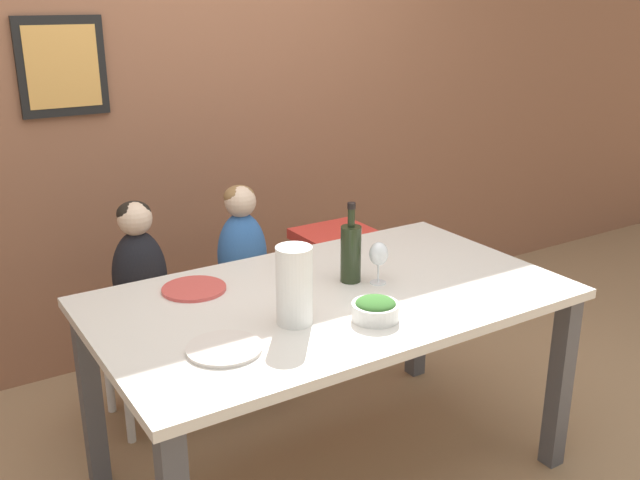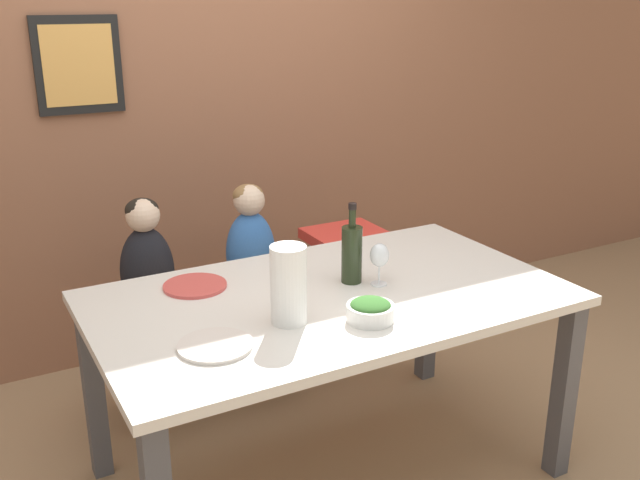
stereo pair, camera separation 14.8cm
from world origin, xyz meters
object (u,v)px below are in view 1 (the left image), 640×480
object	(u,v)px
dinner_plate_back_left	(194,289)
wine_bottle	(351,252)
salad_bowl_large	(375,309)
chair_right_highchair	(335,261)
wine_glass_near	(379,255)
person_child_left	(139,264)
paper_towel_roll	(294,285)
person_child_center	(242,244)
chair_far_center	(244,311)
chair_far_left	(145,335)
dinner_plate_front_left	(224,348)

from	to	relation	value
dinner_plate_back_left	wine_bottle	bearing A→B (deg)	-23.31
wine_bottle	salad_bowl_large	distance (m)	0.35
chair_right_highchair	dinner_plate_back_left	xyz separation A→B (m)	(-0.91, -0.45, 0.22)
wine_glass_near	chair_right_highchair	bearing A→B (deg)	67.70
person_child_left	paper_towel_roll	bearing A→B (deg)	-75.69
person_child_center	salad_bowl_large	distance (m)	1.00
chair_far_center	paper_towel_roll	bearing A→B (deg)	-105.52
chair_far_left	paper_towel_roll	world-z (taller)	paper_towel_roll
wine_glass_near	paper_towel_roll	bearing A→B (deg)	-163.76
chair_far_center	person_child_left	size ratio (longest dim) A/B	0.93
person_child_center	dinner_plate_back_left	xyz separation A→B (m)	(-0.41, -0.45, 0.04)
paper_towel_roll	dinner_plate_front_left	size ratio (longest dim) A/B	1.13
chair_far_center	paper_towel_roll	xyz separation A→B (m)	(-0.24, -0.88, 0.49)
wine_glass_near	person_child_left	bearing A→B (deg)	130.93
chair_right_highchair	dinner_plate_back_left	bearing A→B (deg)	-153.48
dinner_plate_back_left	person_child_center	bearing A→B (deg)	47.61
chair_far_left	paper_towel_roll	distance (m)	1.03
wine_bottle	wine_glass_near	size ratio (longest dim) A/B	1.91
salad_bowl_large	chair_far_center	bearing A→B (deg)	89.56
chair_far_left	person_child_left	bearing A→B (deg)	90.00
salad_bowl_large	dinner_plate_back_left	size ratio (longest dim) A/B	0.68
person_child_center	salad_bowl_large	world-z (taller)	person_child_center
wine_glass_near	dinner_plate_front_left	distance (m)	0.73
chair_right_highchair	paper_towel_roll	size ratio (longest dim) A/B	2.66
chair_far_left	person_child_center	world-z (taller)	person_child_center
wine_bottle	chair_far_left	bearing A→B (deg)	130.42
chair_far_center	chair_right_highchair	distance (m)	0.51
person_child_center	wine_glass_near	xyz separation A→B (m)	(0.19, -0.75, 0.14)
chair_far_center	person_child_left	world-z (taller)	person_child_left
chair_right_highchair	salad_bowl_large	xyz separation A→B (m)	(-0.50, -0.99, 0.25)
paper_towel_roll	dinner_plate_back_left	bearing A→B (deg)	111.98
chair_right_highchair	wine_glass_near	xyz separation A→B (m)	(-0.31, -0.75, 0.33)
chair_far_left	dinner_plate_front_left	size ratio (longest dim) A/B	2.05
wine_glass_near	person_child_center	bearing A→B (deg)	103.84
wine_bottle	wine_glass_near	bearing A→B (deg)	-44.38
chair_far_left	person_child_left	size ratio (longest dim) A/B	0.93
chair_far_center	paper_towel_roll	world-z (taller)	paper_towel_roll
person_child_left	wine_bottle	distance (m)	0.91
wine_bottle	chair_far_center	bearing A→B (deg)	99.34
dinner_plate_back_left	wine_glass_near	bearing A→B (deg)	-26.47
chair_far_left	person_child_left	xyz separation A→B (m)	(-0.00, 0.00, 0.32)
person_child_left	dinner_plate_back_left	world-z (taller)	person_child_left
wine_bottle	wine_glass_near	xyz separation A→B (m)	(0.07, -0.07, -0.01)
person_child_center	dinner_plate_back_left	distance (m)	0.62
chair_far_left	paper_towel_roll	bearing A→B (deg)	-75.67
wine_glass_near	chair_far_left	bearing A→B (deg)	130.96
person_child_center	dinner_plate_back_left	size ratio (longest dim) A/B	2.21
chair_right_highchair	person_child_center	xyz separation A→B (m)	(-0.49, 0.00, 0.18)
chair_far_left	person_child_center	size ratio (longest dim) A/B	0.93
person_child_center	paper_towel_roll	world-z (taller)	paper_towel_roll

